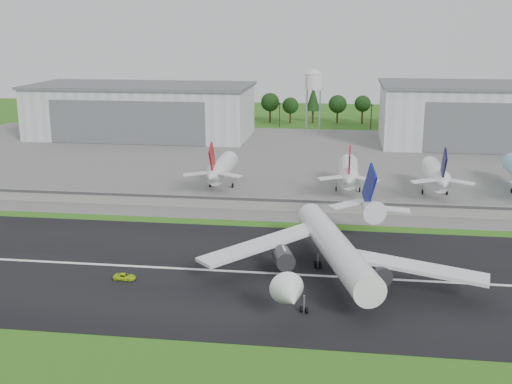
# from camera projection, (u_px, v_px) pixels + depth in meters

# --- Properties ---
(ground) EXTENTS (600.00, 600.00, 0.00)m
(ground) POSITION_uv_depth(u_px,v_px,m) (288.00, 295.00, 118.92)
(ground) COLOR #276016
(ground) RESTS_ON ground
(runway) EXTENTS (320.00, 60.00, 0.10)m
(runway) POSITION_uv_depth(u_px,v_px,m) (293.00, 275.00, 128.49)
(runway) COLOR black
(runway) RESTS_ON ground
(runway_centerline) EXTENTS (220.00, 1.00, 0.02)m
(runway_centerline) POSITION_uv_depth(u_px,v_px,m) (293.00, 274.00, 128.47)
(runway_centerline) COLOR white
(runway_centerline) RESTS_ON runway
(apron) EXTENTS (320.00, 150.00, 0.10)m
(apron) POSITION_uv_depth(u_px,v_px,m) (317.00, 162.00, 233.90)
(apron) COLOR slate
(apron) RESTS_ON ground
(blast_fence) EXTENTS (240.00, 0.61, 3.50)m
(blast_fence) POSITION_uv_depth(u_px,v_px,m) (307.00, 205.00, 171.15)
(blast_fence) COLOR gray
(blast_fence) RESTS_ON ground
(hangar_west) EXTENTS (97.00, 44.00, 23.20)m
(hangar_west) POSITION_uv_depth(u_px,v_px,m) (142.00, 110.00, 284.56)
(hangar_west) COLOR silver
(hangar_west) RESTS_ON ground
(hangar_east) EXTENTS (102.00, 47.00, 25.20)m
(hangar_east) POSITION_uv_depth(u_px,v_px,m) (505.00, 115.00, 263.87)
(hangar_east) COLOR silver
(hangar_east) RESTS_ON ground
(water_tower) EXTENTS (8.40, 8.40, 29.40)m
(water_tower) POSITION_uv_depth(u_px,v_px,m) (314.00, 79.00, 290.64)
(water_tower) COLOR #99999E
(water_tower) RESTS_ON ground
(utility_poles) EXTENTS (230.00, 3.00, 12.00)m
(utility_poles) POSITION_uv_depth(u_px,v_px,m) (325.00, 128.00, 310.58)
(utility_poles) COLOR black
(utility_poles) RESTS_ON ground
(treeline) EXTENTS (320.00, 16.00, 22.00)m
(treeline) POSITION_uv_depth(u_px,v_px,m) (326.00, 123.00, 324.95)
(treeline) COLOR black
(treeline) RESTS_ON ground
(main_airliner) EXTENTS (55.08, 58.28, 18.17)m
(main_airliner) POSITION_uv_depth(u_px,v_px,m) (334.00, 255.00, 125.78)
(main_airliner) COLOR white
(main_airliner) RESTS_ON runway
(ground_vehicle) EXTENTS (4.53, 2.25, 1.24)m
(ground_vehicle) POSITION_uv_depth(u_px,v_px,m) (125.00, 277.00, 125.75)
(ground_vehicle) COLOR #B5D919
(ground_vehicle) RESTS_ON runway
(parked_jet_red_a) EXTENTS (7.36, 31.29, 16.68)m
(parked_jet_red_a) POSITION_uv_depth(u_px,v_px,m) (220.00, 169.00, 194.36)
(parked_jet_red_a) COLOR silver
(parked_jet_red_a) RESTS_ON ground
(parked_jet_red_b) EXTENTS (7.36, 31.29, 16.74)m
(parked_jet_red_b) POSITION_uv_depth(u_px,v_px,m) (349.00, 173.00, 189.27)
(parked_jet_red_b) COLOR silver
(parked_jet_red_b) RESTS_ON ground
(parked_jet_navy) EXTENTS (7.36, 31.29, 16.70)m
(parked_jet_navy) POSITION_uv_depth(u_px,v_px,m) (437.00, 175.00, 185.93)
(parked_jet_navy) COLOR white
(parked_jet_navy) RESTS_ON ground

